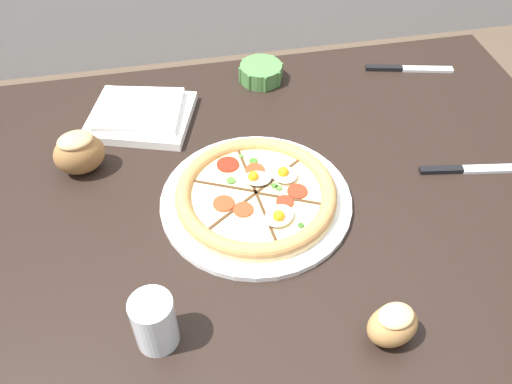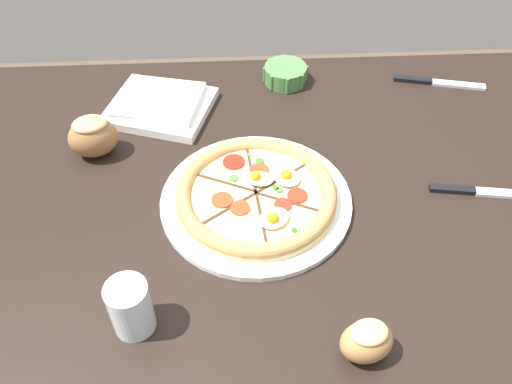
% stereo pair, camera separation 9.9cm
% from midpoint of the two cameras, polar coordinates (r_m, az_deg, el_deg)
% --- Properties ---
extents(ground_plane, '(12.00, 12.00, 0.00)m').
position_cam_midpoint_polar(ground_plane, '(1.65, 0.91, -18.22)').
color(ground_plane, brown).
extents(dining_table, '(1.41, 0.91, 0.74)m').
position_cam_midpoint_polar(dining_table, '(1.10, 1.30, -3.50)').
color(dining_table, black).
rests_on(dining_table, ground_plane).
extents(pizza, '(0.36, 0.36, 0.05)m').
position_cam_midpoint_polar(pizza, '(1.00, 2.87, -0.56)').
color(pizza, white).
rests_on(pizza, dining_table).
extents(ramekin_bowl, '(0.11, 0.11, 0.04)m').
position_cam_midpoint_polar(ramekin_bowl, '(1.30, 5.34, 12.22)').
color(ramekin_bowl, '#4C8442').
rests_on(ramekin_bowl, dining_table).
extents(napkin_folded, '(0.26, 0.24, 0.04)m').
position_cam_midpoint_polar(napkin_folded, '(1.22, -7.78, 8.97)').
color(napkin_folded, white).
rests_on(napkin_folded, dining_table).
extents(bread_piece_near, '(0.11, 0.09, 0.09)m').
position_cam_midpoint_polar(bread_piece_near, '(1.12, -14.41, 5.62)').
color(bread_piece_near, olive).
rests_on(bread_piece_near, dining_table).
extents(bread_piece_mid, '(0.09, 0.07, 0.07)m').
position_cam_midpoint_polar(bread_piece_mid, '(0.83, 15.07, -15.09)').
color(bread_piece_mid, '#B27F47').
rests_on(bread_piece_mid, dining_table).
extents(knife_main, '(0.21, 0.06, 0.01)m').
position_cam_midpoint_polar(knife_main, '(1.38, 20.61, 10.65)').
color(knife_main, silver).
rests_on(knife_main, dining_table).
extents(knife_spare, '(0.20, 0.05, 0.01)m').
position_cam_midpoint_polar(knife_spare, '(1.13, 25.09, -0.11)').
color(knife_spare, silver).
rests_on(knife_spare, dining_table).
extents(water_glass, '(0.06, 0.06, 0.10)m').
position_cam_midpoint_polar(water_glass, '(0.84, -9.67, -12.30)').
color(water_glass, white).
rests_on(water_glass, dining_table).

